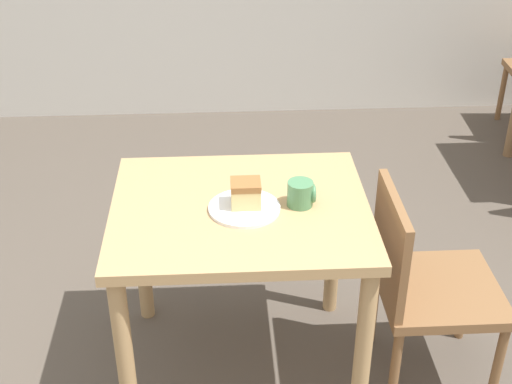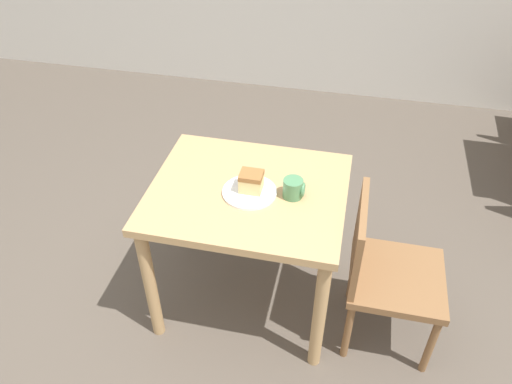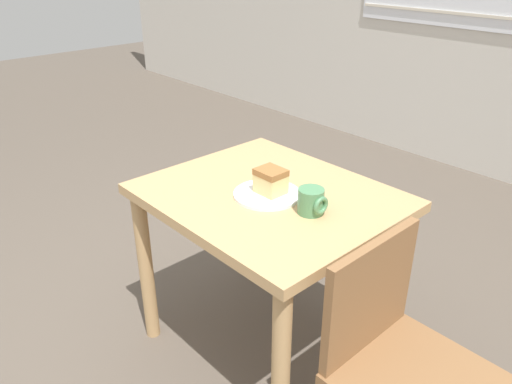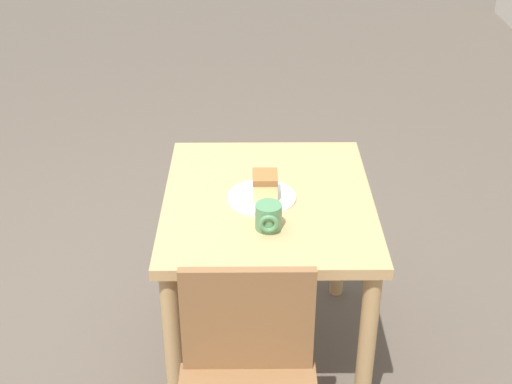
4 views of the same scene
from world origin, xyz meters
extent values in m
plane|color=brown|center=(0.00, 0.00, 0.00)|extent=(14.00, 14.00, 0.00)
cube|color=tan|center=(0.03, 0.55, 0.73)|extent=(0.90, 0.76, 0.04)
cylinder|color=tan|center=(-0.37, 0.22, 0.35)|extent=(0.06, 0.06, 0.71)
cylinder|color=tan|center=(0.44, 0.22, 0.35)|extent=(0.06, 0.06, 0.71)
cylinder|color=tan|center=(-0.37, 0.88, 0.35)|extent=(0.06, 0.06, 0.71)
cylinder|color=tan|center=(0.44, 0.88, 0.35)|extent=(0.06, 0.06, 0.71)
cube|color=brown|center=(0.56, 0.47, 0.62)|extent=(0.03, 0.41, 0.38)
cylinder|color=white|center=(0.05, 0.52, 0.75)|extent=(0.25, 0.25, 0.01)
cube|color=#E0C67F|center=(0.05, 0.53, 0.80)|extent=(0.10, 0.09, 0.07)
cube|color=#936033|center=(0.05, 0.53, 0.84)|extent=(0.10, 0.09, 0.02)
cylinder|color=#4C8456|center=(0.24, 0.54, 0.79)|extent=(0.09, 0.09, 0.09)
torus|color=#4C8456|center=(0.29, 0.54, 0.79)|extent=(0.02, 0.07, 0.07)
camera|label=1|loc=(-0.03, -1.56, 2.06)|focal=50.00mm
camera|label=2|loc=(0.46, -1.19, 2.18)|focal=35.00mm
camera|label=3|loc=(1.23, -0.62, 1.58)|focal=35.00mm
camera|label=4|loc=(2.27, 0.48, 2.06)|focal=50.00mm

